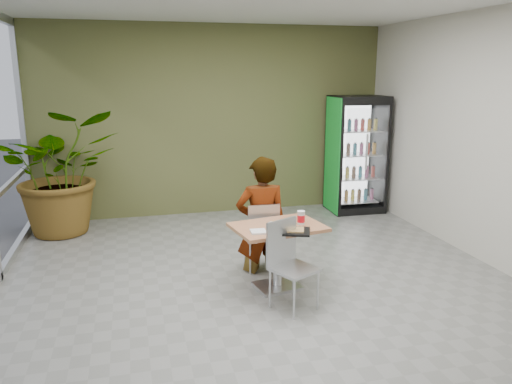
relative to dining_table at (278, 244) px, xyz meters
The scene contains 12 objects.
ground 0.58m from the dining_table, 136.92° to the right, with size 7.00×7.00×0.00m, color gray.
room_envelope 1.09m from the dining_table, 136.92° to the right, with size 6.00×7.00×3.20m, color beige, non-canonical shape.
dining_table is the anchor object (origin of this frame).
chair_far 0.53m from the dining_table, 94.48° to the left, with size 0.40×0.40×0.88m.
chair_near 0.45m from the dining_table, 93.42° to the right, with size 0.56×0.56×0.93m.
seated_woman 0.57m from the dining_table, 93.90° to the left, with size 0.64×0.41×1.74m, color black.
pizza_plate 0.23m from the dining_table, 87.69° to the left, with size 0.29×0.22×0.03m.
soda_cup 0.39m from the dining_table, ahead, with size 0.09×0.09×0.16m.
napkin_stack 0.40m from the dining_table, 145.45° to the right, with size 0.16×0.16×0.02m, color silver.
cafeteria_tray 0.36m from the dining_table, 77.05° to the right, with size 0.41×0.30×0.02m, color black.
beverage_fridge 3.68m from the dining_table, 51.11° to the left, with size 0.94×0.74×2.02m.
potted_plant 3.82m from the dining_table, 132.79° to the left, with size 1.71×1.47×1.90m, color #345F26.
Camera 1 is at (-1.40, -4.95, 2.42)m, focal length 35.00 mm.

